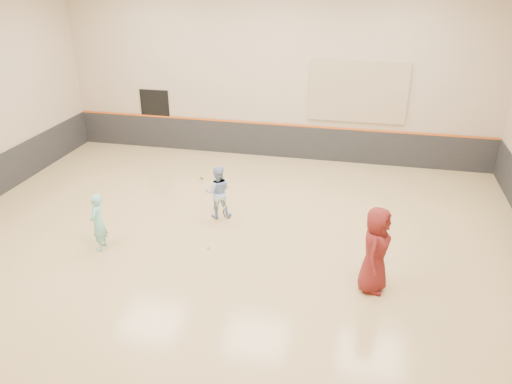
% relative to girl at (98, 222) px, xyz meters
% --- Properties ---
extents(room, '(15.04, 12.04, 6.22)m').
position_rel_girl_xyz_m(room, '(2.97, 1.25, 0.08)').
color(room, tan).
rests_on(room, ground).
extents(wainscot_back, '(14.90, 0.04, 1.20)m').
position_rel_girl_xyz_m(wainscot_back, '(2.97, 7.22, -0.13)').
color(wainscot_back, '#232326').
rests_on(wainscot_back, floor).
extents(accent_stripe, '(14.90, 0.03, 0.06)m').
position_rel_girl_xyz_m(accent_stripe, '(2.97, 7.21, 0.49)').
color(accent_stripe, '#D85914').
rests_on(accent_stripe, wall_back).
extents(acoustic_panel, '(3.20, 0.08, 2.00)m').
position_rel_girl_xyz_m(acoustic_panel, '(5.77, 7.20, 1.77)').
color(acoustic_panel, tan).
rests_on(acoustic_panel, wall_back).
extents(doorway, '(1.10, 0.05, 2.20)m').
position_rel_girl_xyz_m(doorway, '(-1.53, 7.23, 0.37)').
color(doorway, black).
rests_on(doorway, floor).
extents(girl, '(0.42, 0.57, 1.47)m').
position_rel_girl_xyz_m(girl, '(0.00, 0.00, 0.00)').
color(girl, '#79D2C7').
rests_on(girl, floor).
extents(instructor, '(0.86, 0.75, 1.49)m').
position_rel_girl_xyz_m(instructor, '(2.33, 2.27, 0.01)').
color(instructor, '#90ADE0').
rests_on(instructor, floor).
extents(young_man, '(0.78, 1.04, 1.94)m').
position_rel_girl_xyz_m(young_man, '(6.52, -0.23, 0.23)').
color(young_man, maroon).
rests_on(young_man, floor).
extents(held_racket, '(0.40, 0.40, 0.51)m').
position_rel_girl_xyz_m(held_racket, '(2.51, 1.99, -0.19)').
color(held_racket, yellow).
rests_on(held_racket, instructor).
extents(spare_racket, '(0.60, 0.60, 0.13)m').
position_rel_girl_xyz_m(spare_racket, '(0.90, 4.77, -0.67)').
color(spare_racket, '#D8E833').
rests_on(spare_racket, floor).
extents(ball_under_racket, '(0.07, 0.07, 0.07)m').
position_rel_girl_xyz_m(ball_under_racket, '(2.57, 0.57, -0.70)').
color(ball_under_racket, '#C8E735').
rests_on(ball_under_racket, floor).
extents(ball_in_hand, '(0.07, 0.07, 0.07)m').
position_rel_girl_xyz_m(ball_in_hand, '(6.65, -0.41, 0.52)').
color(ball_in_hand, gold).
rests_on(ball_in_hand, young_man).
extents(ball_beside_spare, '(0.07, 0.07, 0.07)m').
position_rel_girl_xyz_m(ball_beside_spare, '(1.51, 4.65, -0.70)').
color(ball_beside_spare, '#CBDD33').
rests_on(ball_beside_spare, floor).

